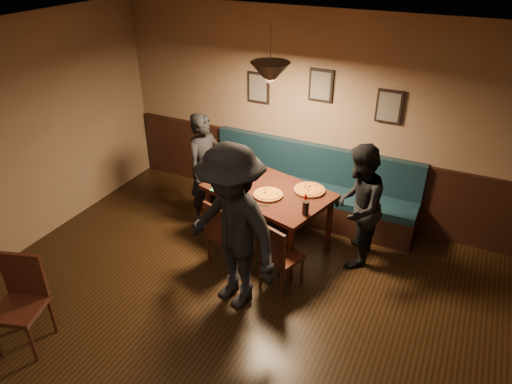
# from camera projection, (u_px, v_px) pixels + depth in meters

# --- Properties ---
(ceiling) EXTENTS (7.00, 7.00, 0.00)m
(ceiling) POSITION_uv_depth(u_px,v_px,m) (145.00, 83.00, 2.84)
(ceiling) COLOR silver
(ceiling) RESTS_ON ground
(wall_back) EXTENTS (6.00, 0.00, 6.00)m
(wall_back) POSITION_uv_depth(u_px,v_px,m) (319.00, 117.00, 6.27)
(wall_back) COLOR #8C704F
(wall_back) RESTS_ON ground
(wainscot) EXTENTS (5.88, 0.06, 1.00)m
(wainscot) POSITION_uv_depth(u_px,v_px,m) (314.00, 177.00, 6.69)
(wainscot) COLOR black
(wainscot) RESTS_ON ground
(booth_bench) EXTENTS (3.00, 0.60, 1.00)m
(booth_bench) POSITION_uv_depth(u_px,v_px,m) (308.00, 185.00, 6.48)
(booth_bench) COLOR #0F232D
(booth_bench) RESTS_ON ground
(picture_left) EXTENTS (0.32, 0.04, 0.42)m
(picture_left) POSITION_uv_depth(u_px,v_px,m) (259.00, 88.00, 6.44)
(picture_left) COLOR black
(picture_left) RESTS_ON wall_back
(picture_center) EXTENTS (0.32, 0.04, 0.42)m
(picture_center) POSITION_uv_depth(u_px,v_px,m) (321.00, 85.00, 6.02)
(picture_center) COLOR black
(picture_center) RESTS_ON wall_back
(picture_right) EXTENTS (0.32, 0.04, 0.42)m
(picture_right) POSITION_uv_depth(u_px,v_px,m) (389.00, 107.00, 5.75)
(picture_right) COLOR black
(picture_right) RESTS_ON wall_back
(pendant_lamp) EXTENTS (0.44, 0.44, 0.25)m
(pendant_lamp) POSITION_uv_depth(u_px,v_px,m) (270.00, 74.00, 5.03)
(pendant_lamp) COLOR black
(pendant_lamp) RESTS_ON ceiling
(dining_table) EXTENTS (1.69, 1.32, 0.80)m
(dining_table) POSITION_uv_depth(u_px,v_px,m) (268.00, 217.00, 5.95)
(dining_table) COLOR black
(dining_table) RESTS_ON floor
(chair_near_left) EXTENTS (0.49, 0.49, 0.89)m
(chair_near_left) POSITION_uv_depth(u_px,v_px,m) (228.00, 233.00, 5.57)
(chair_near_left) COLOR #321A0E
(chair_near_left) RESTS_ON floor
(chair_near_right) EXTENTS (0.50, 0.50, 0.89)m
(chair_near_right) POSITION_uv_depth(u_px,v_px,m) (282.00, 255.00, 5.19)
(chair_near_right) COLOR black
(chair_near_right) RESTS_ON floor
(diner_left) EXTENTS (0.49, 0.64, 1.57)m
(diner_left) POSITION_uv_depth(u_px,v_px,m) (206.00, 169.00, 6.27)
(diner_left) COLOR black
(diner_left) RESTS_ON floor
(diner_right) EXTENTS (0.64, 0.80, 1.55)m
(diner_right) POSITION_uv_depth(u_px,v_px,m) (358.00, 207.00, 5.45)
(diner_right) COLOR black
(diner_right) RESTS_ON floor
(diner_front) EXTENTS (1.38, 1.06, 1.88)m
(diner_front) POSITION_uv_depth(u_px,v_px,m) (232.00, 229.00, 4.75)
(diner_front) COLOR black
(diner_front) RESTS_ON floor
(pizza_a) EXTENTS (0.35, 0.35, 0.04)m
(pizza_a) POSITION_uv_depth(u_px,v_px,m) (241.00, 176.00, 6.04)
(pizza_a) COLOR orange
(pizza_a) RESTS_ON dining_table
(pizza_b) EXTENTS (0.42, 0.42, 0.04)m
(pizza_b) POSITION_uv_depth(u_px,v_px,m) (268.00, 194.00, 5.61)
(pizza_b) COLOR #C16524
(pizza_b) RESTS_ON dining_table
(pizza_c) EXTENTS (0.42, 0.42, 0.04)m
(pizza_c) POSITION_uv_depth(u_px,v_px,m) (309.00, 190.00, 5.70)
(pizza_c) COLOR orange
(pizza_c) RESTS_ON dining_table
(soda_glass) EXTENTS (0.09, 0.09, 0.17)m
(soda_glass) POSITION_uv_depth(u_px,v_px,m) (306.00, 208.00, 5.22)
(soda_glass) COLOR black
(soda_glass) RESTS_ON dining_table
(tabasco_bottle) EXTENTS (0.04, 0.04, 0.13)m
(tabasco_bottle) POSITION_uv_depth(u_px,v_px,m) (306.00, 198.00, 5.45)
(tabasco_bottle) COLOR #990507
(tabasco_bottle) RESTS_ON dining_table
(napkin_a) EXTENTS (0.19, 0.19, 0.01)m
(napkin_a) POSITION_uv_depth(u_px,v_px,m) (234.00, 172.00, 6.15)
(napkin_a) COLOR #1C6C36
(napkin_a) RESTS_ON dining_table
(napkin_b) EXTENTS (0.15, 0.15, 0.01)m
(napkin_b) POSITION_uv_depth(u_px,v_px,m) (216.00, 189.00, 5.76)
(napkin_b) COLOR #217C35
(napkin_b) RESTS_ON dining_table
(cutlery_set) EXTENTS (0.20, 0.07, 0.00)m
(cutlery_set) POSITION_uv_depth(u_px,v_px,m) (254.00, 204.00, 5.44)
(cutlery_set) COLOR silver
(cutlery_set) RESTS_ON dining_table
(cafe_chair_far) EXTENTS (0.54, 0.54, 0.97)m
(cafe_chair_far) POSITION_uv_depth(u_px,v_px,m) (18.00, 307.00, 4.41)
(cafe_chair_far) COLOR black
(cafe_chair_far) RESTS_ON floor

